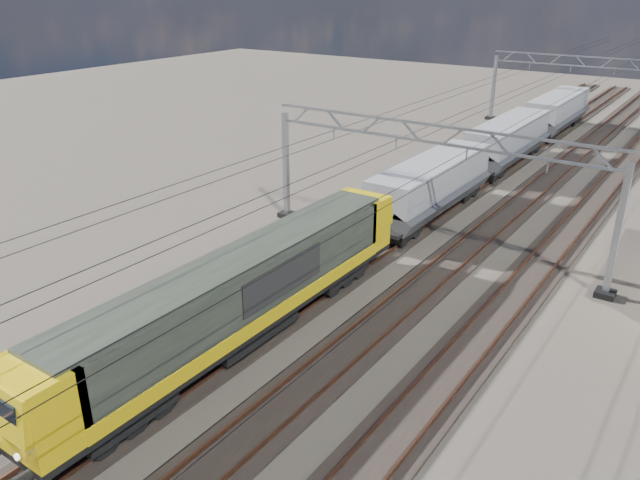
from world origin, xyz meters
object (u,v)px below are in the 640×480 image
Objects in this scene: catenary_gantry_mid at (428,184)px; locomotive at (243,292)px; catenary_gantry_far at (589,91)px; hopper_wagon_third at (558,110)px; hopper_wagon_mid at (508,139)px; hopper_wagon_lead at (431,184)px.

locomotive is (-2.00, -12.74, -1.58)m from catenary_gantry_mid.
catenary_gantry_far is at bearing 87.65° from locomotive.
hopper_wagon_third is at bearing 93.43° from catenary_gantry_mid.
catenary_gantry_far is 1.53× the size of hopper_wagon_mid.
catenary_gantry_far is 1.53× the size of hopper_wagon_lead.
catenary_gantry_mid is 12.99m from locomotive.
locomotive reaches higher than hopper_wagon_lead.
hopper_wagon_third is at bearing 90.00° from hopper_wagon_mid.
catenary_gantry_mid and catenary_gantry_far have the same top height.
hopper_wagon_lead is (-2.00, -31.05, -1.67)m from catenary_gantry_far.
locomotive is 1.62× the size of hopper_wagon_mid.
hopper_wagon_mid and hopper_wagon_third have the same top height.
catenary_gantry_far is 0.94× the size of locomotive.
hopper_wagon_mid is (-2.00, -16.85, -1.67)m from catenary_gantry_far.
hopper_wagon_mid is (0.00, 14.20, 0.00)m from hopper_wagon_lead.
catenary_gantry_far is at bearing 83.23° from hopper_wagon_mid.
catenary_gantry_far is (0.00, 36.00, 0.00)m from catenary_gantry_mid.
hopper_wagon_lead is 28.40m from hopper_wagon_third.
catenary_gantry_far is 48.81m from locomotive.
catenary_gantry_mid is 1.00× the size of catenary_gantry_far.
locomotive is 1.62× the size of hopper_wagon_third.
catenary_gantry_mid is at bearing -86.57° from hopper_wagon_third.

